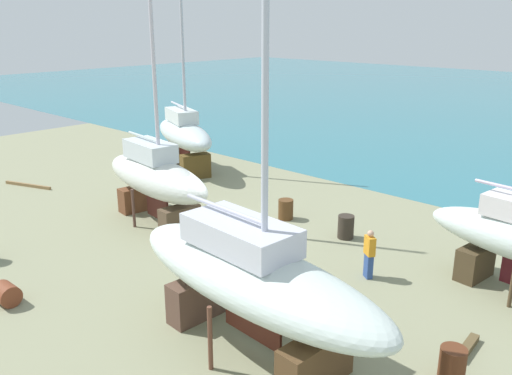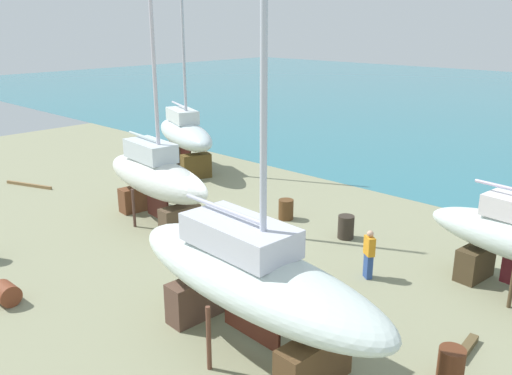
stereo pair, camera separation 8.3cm
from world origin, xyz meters
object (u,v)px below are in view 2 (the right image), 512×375
Objects in this scene: barrel_blue_faded at (346,227)px; worker at (369,254)px; barrel_tipped_right at (286,209)px; sailboat_far_slipway at (250,276)px; barrel_tipped_left at (6,293)px; barrel_tar_black at (451,365)px; sailboat_mid_port at (185,135)px; sailboat_small_center at (156,177)px.

worker is at bearing -43.40° from barrel_blue_faded.
barrel_tipped_right is (-5.58, 2.35, -0.44)m from worker.
barrel_tipped_left is at bearing -149.88° from sailboat_far_slipway.
barrel_tipped_right reaches higher than barrel_tipped_left.
barrel_tar_black reaches higher than barrel_tipped_right.
sailboat_mid_port is at bearing 170.35° from barrel_blue_faded.
worker is (9.47, 1.57, -1.09)m from sailboat_small_center.
barrel_tipped_right is at bearing 82.64° from barrel_tipped_left.
barrel_tipped_left is 0.86× the size of barrel_tar_black.
barrel_tar_black is at bearing -0.50° from sailboat_small_center.
sailboat_far_slipway reaches higher than barrel_tipped_right.
barrel_tipped_left is 12.73m from barrel_tar_black.
sailboat_far_slipway is at bearing -16.23° from sailboat_small_center.
sailboat_mid_port is 0.95× the size of sailboat_small_center.
barrel_blue_faded is at bearing 81.25° from worker.
barrel_tipped_left is at bearing -97.36° from barrel_tipped_right.
sailboat_small_center is at bearing 108.04° from barrel_tipped_left.
sailboat_mid_port is 13.15× the size of barrel_blue_faded.
sailboat_mid_port is 13.99× the size of barrel_tipped_right.
barrel_tar_black is at bearing -39.65° from barrel_blue_faded.
sailboat_far_slipway reaches higher than sailboat_small_center.
sailboat_mid_port is 16.15× the size of barrel_tipped_left.
barrel_blue_faded is at bearing 11.24° from sailboat_mid_port.
barrel_tipped_left is (-4.57, -11.36, -0.13)m from barrel_blue_faded.
sailboat_far_slipway is 17.84× the size of barrel_tipped_right.
barrel_tipped_left is at bearing -153.35° from barrel_tar_black.
sailboat_mid_port is at bearing 167.26° from barrel_tipped_right.
barrel_tipped_right is at bearing 127.94° from sailboat_far_slipway.
sailboat_small_center is 9.66m from worker.
barrel_tipped_right is (-9.91, 5.65, -0.00)m from barrel_tar_black.
sailboat_far_slipway is 7.94m from barrel_tipped_left.
sailboat_mid_port reaches higher than worker.
sailboat_small_center is 13.90× the size of barrel_blue_faded.
barrel_tar_black is (4.47, 2.21, -1.61)m from sailboat_far_slipway.
worker is 1.94× the size of barrel_tipped_right.
worker reaches higher than barrel_tipped_left.
barrel_blue_faded is (-2.48, 2.35, -0.41)m from worker.
barrel_tar_black is at bearing 29.53° from sailboat_far_slipway.
barrel_tipped_left is (-7.05, -9.01, -0.54)m from worker.
sailboat_small_center reaches higher than barrel_tipped_left.
sailboat_far_slipway is at bearing -13.10° from sailboat_mid_port.
sailboat_mid_port is 9.71m from barrel_tipped_right.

